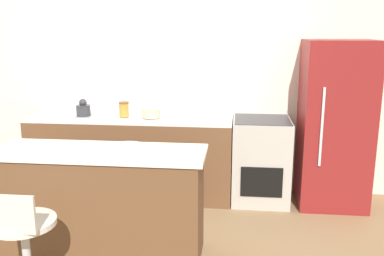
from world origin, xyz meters
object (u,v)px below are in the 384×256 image
at_px(refrigerator, 335,125).
at_px(kettle, 83,109).
at_px(mixing_bowl, 151,113).
at_px(oven_range, 261,160).
at_px(stool_chair, 24,244).

relative_size(refrigerator, kettle, 9.14).
bearing_deg(mixing_bowl, refrigerator, 0.87).
distance_m(oven_range, mixing_bowl, 1.34).
xyz_separation_m(oven_range, mixing_bowl, (-1.23, -0.04, 0.52)).
height_order(kettle, mixing_bowl, kettle).
distance_m(refrigerator, mixing_bowl, 2.01).
height_order(oven_range, mixing_bowl, mixing_bowl).
bearing_deg(refrigerator, stool_chair, -141.10).
xyz_separation_m(refrigerator, kettle, (-2.79, -0.03, 0.12)).
bearing_deg(oven_range, kettle, -178.89).
height_order(stool_chair, kettle, kettle).
height_order(refrigerator, kettle, refrigerator).
bearing_deg(stool_chair, oven_range, 49.45).
xyz_separation_m(refrigerator, mixing_bowl, (-2.00, -0.03, 0.09)).
distance_m(refrigerator, stool_chair, 3.27).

